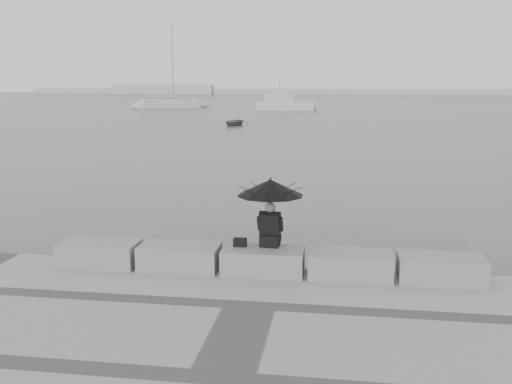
% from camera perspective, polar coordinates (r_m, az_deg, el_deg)
% --- Properties ---
extents(ground, '(360.00, 360.00, 0.00)m').
position_cam_1_polar(ground, '(12.02, 0.99, -9.65)').
color(ground, '#474A4D').
rests_on(ground, ground).
extents(stone_block_far_left, '(1.60, 0.80, 0.50)m').
position_cam_1_polar(stone_block_far_left, '(12.24, -15.35, -5.95)').
color(stone_block_far_left, slate).
rests_on(stone_block_far_left, promenade).
extents(stone_block_left, '(1.60, 0.80, 0.50)m').
position_cam_1_polar(stone_block_left, '(11.68, -7.63, -6.47)').
color(stone_block_left, slate).
rests_on(stone_block_left, promenade).
extents(stone_block_centre, '(1.60, 0.80, 0.50)m').
position_cam_1_polar(stone_block_centre, '(11.35, 0.71, -6.91)').
color(stone_block_centre, slate).
rests_on(stone_block_centre, promenade).
extents(stone_block_right, '(1.60, 0.80, 0.50)m').
position_cam_1_polar(stone_block_right, '(11.26, 9.39, -7.20)').
color(stone_block_right, slate).
rests_on(stone_block_right, promenade).
extents(stone_block_far_right, '(1.60, 0.80, 0.50)m').
position_cam_1_polar(stone_block_far_right, '(11.43, 18.01, -7.34)').
color(stone_block_far_right, slate).
rests_on(stone_block_far_right, promenade).
extents(seated_person, '(1.33, 1.33, 1.39)m').
position_cam_1_polar(seated_person, '(11.22, 1.43, -0.30)').
color(seated_person, black).
rests_on(seated_person, stone_block_centre).
extents(bag, '(0.26, 0.15, 0.17)m').
position_cam_1_polar(bag, '(11.41, -1.62, -5.05)').
color(bag, black).
rests_on(bag, stone_block_centre).
extents(distant_landmass, '(180.00, 8.00, 2.80)m').
position_cam_1_polar(distant_landmass, '(165.96, 5.08, 9.98)').
color(distant_landmass, '#AEB1B4').
rests_on(distant_landmass, ground).
extents(sailboat_left, '(8.95, 6.79, 12.90)m').
position_cam_1_polar(sailboat_left, '(88.74, -8.59, 8.63)').
color(sailboat_left, '#BDBDBF').
rests_on(sailboat_left, ground).
extents(motor_cruiser, '(8.28, 3.44, 4.50)m').
position_cam_1_polar(motor_cruiser, '(81.12, 2.91, 8.79)').
color(motor_cruiser, '#BDBDBF').
rests_on(motor_cruiser, ground).
extents(dinghy, '(3.58, 1.96, 0.57)m').
position_cam_1_polar(dinghy, '(54.52, -2.25, 6.99)').
color(dinghy, slate).
rests_on(dinghy, ground).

